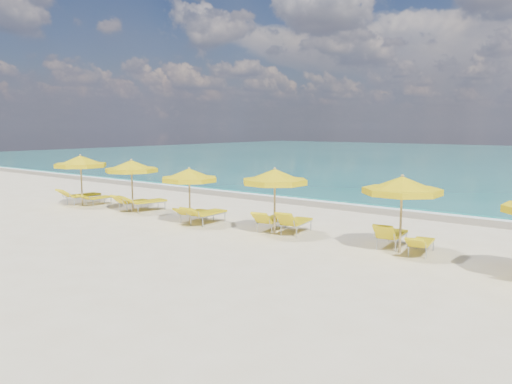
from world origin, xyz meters
The scene contains 19 objects.
ground_plane centered at (0.00, 0.00, 0.00)m, with size 120.00×120.00×0.00m, color beige.
wet_sand_band centered at (0.00, 7.40, 0.00)m, with size 120.00×2.60×0.01m, color tan.
foam_line centered at (0.00, 8.20, 0.00)m, with size 120.00×1.20×0.03m, color white.
whitecap_near centered at (-6.00, 17.00, 0.00)m, with size 14.00×0.36×0.05m, color white.
umbrella_1 centered at (-9.02, -0.08, 2.03)m, with size 3.01×3.01×2.39m.
umbrella_2 centered at (-5.83, 0.31, 1.94)m, with size 2.43×2.43×2.28m.
umbrella_3 centered at (-1.86, -0.16, 1.84)m, with size 2.81×2.81×2.16m.
umbrella_4 centered at (1.66, 0.39, 1.95)m, with size 2.88×2.88×2.29m.
umbrella_5 centered at (6.04, 0.55, 1.96)m, with size 2.98×2.98×2.30m.
lounger_1_left centered at (-9.47, 0.22, 0.24)m, with size 0.71×2.04×0.83m.
lounger_1_right centered at (-8.63, 0.50, 0.19)m, with size 0.68×1.71×0.60m.
lounger_2_left centered at (-6.21, 0.64, 0.21)m, with size 0.63×1.74×0.77m.
lounger_2_right centered at (-5.45, 0.79, 0.24)m, with size 1.02×2.13×0.79m.
lounger_3_left centered at (-2.22, 0.39, 0.20)m, with size 0.76×1.72×0.65m.
lounger_3_right centered at (-1.41, 0.31, 0.24)m, with size 0.74×2.04×0.80m.
lounger_4_left centered at (1.22, 0.82, 0.23)m, with size 0.95×1.90×0.82m.
lounger_4_right centered at (2.17, 0.95, 0.24)m, with size 0.92×1.93×0.90m.
lounger_5_left centered at (5.57, 1.10, 0.23)m, with size 0.83×1.87×0.88m.
lounger_5_right centered at (6.59, 0.78, 0.20)m, with size 0.76×1.71×0.68m.
Camera 1 is at (11.44, -13.21, 3.66)m, focal length 35.00 mm.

